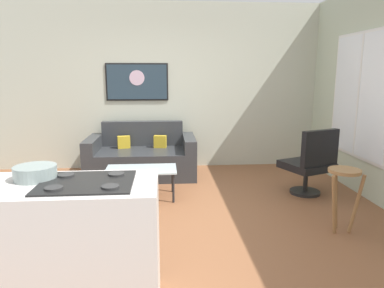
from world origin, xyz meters
TOP-DOWN VIEW (x-y plane):
  - ground at (0.00, 0.00)m, footprint 6.40×6.40m
  - back_wall at (0.00, 2.42)m, footprint 6.40×0.05m
  - couch at (-0.43, 1.87)m, footprint 1.71×0.95m
  - coffee_table at (-0.38, 0.79)m, footprint 0.93×0.50m
  - armchair at (1.89, 0.72)m, footprint 0.75×0.74m
  - bar_stool at (1.77, -0.40)m, footprint 0.37×0.37m
  - kitchen_counter at (-0.83, -1.49)m, footprint 1.43×0.62m
  - mixing_bowl at (-0.94, -1.37)m, footprint 0.28×0.28m
  - wall_painting at (-0.51, 2.38)m, footprint 1.05×0.03m
  - window at (2.59, 0.90)m, footprint 0.03×1.42m

SIDE VIEW (x-z plane):
  - ground at x=0.00m, z-range -0.04..0.00m
  - couch at x=-0.43m, z-range -0.13..0.71m
  - coffee_table at x=-0.38m, z-range 0.16..0.57m
  - armchair at x=1.89m, z-range 0.00..0.91m
  - kitchen_counter at x=-0.83m, z-range -0.01..0.95m
  - bar_stool at x=1.77m, z-range 0.18..0.86m
  - mixing_bowl at x=-0.94m, z-range 0.93..1.02m
  - window at x=2.59m, z-range 0.49..2.19m
  - back_wall at x=0.00m, z-range 0.00..2.80m
  - wall_painting at x=-0.51m, z-range 1.18..1.80m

